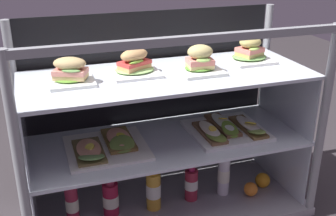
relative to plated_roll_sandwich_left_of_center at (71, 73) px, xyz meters
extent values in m
cube|color=#2F2A2D|center=(0.40, -0.01, -0.74)|extent=(6.00, 6.00, 0.02)
cube|color=#9B99A1|center=(0.40, -0.01, -0.71)|extent=(1.28, 0.53, 0.04)
cylinder|color=gray|center=(-0.22, -0.26, -0.27)|extent=(0.04, 0.04, 0.91)
cylinder|color=gray|center=(1.02, -0.26, -0.27)|extent=(0.04, 0.04, 0.91)
cylinder|color=gray|center=(-0.22, 0.24, -0.27)|extent=(0.04, 0.04, 0.91)
cylinder|color=gray|center=(1.02, 0.24, -0.27)|extent=(0.04, 0.04, 0.91)
cube|color=gray|center=(0.40, -0.26, 0.16)|extent=(1.24, 0.03, 0.03)
cube|color=black|center=(0.40, 0.25, -0.25)|extent=(1.20, 0.01, 0.87)
cube|color=silver|center=(-0.20, -0.01, -0.53)|extent=(0.01, 0.46, 0.32)
cube|color=silver|center=(1.00, -0.01, -0.53)|extent=(0.01, 0.46, 0.32)
cube|color=silver|center=(0.40, -0.01, -0.36)|extent=(1.22, 0.48, 0.01)
cube|color=silver|center=(-0.20, -0.01, -0.20)|extent=(0.01, 0.46, 0.30)
cube|color=silver|center=(1.00, -0.01, -0.20)|extent=(0.01, 0.46, 0.30)
cube|color=silver|center=(0.40, -0.01, -0.05)|extent=(1.22, 0.48, 0.01)
cube|color=white|center=(0.00, 0.00, -0.04)|extent=(0.18, 0.18, 0.01)
ellipsoid|color=#5E9630|center=(0.00, 0.00, -0.02)|extent=(0.13, 0.11, 0.01)
cube|color=#D8B576|center=(0.00, 0.00, -0.01)|extent=(0.14, 0.12, 0.02)
cube|color=tan|center=(0.00, 0.00, 0.00)|extent=(0.15, 0.13, 0.02)
ellipsoid|color=#6B9B52|center=(0.00, -0.03, 0.02)|extent=(0.08, 0.05, 0.01)
ellipsoid|color=tan|center=(0.00, 0.00, 0.04)|extent=(0.15, 0.13, 0.05)
cube|color=white|center=(0.27, 0.03, -0.04)|extent=(0.20, 0.20, 0.01)
ellipsoid|color=#8FC36B|center=(0.27, 0.03, -0.02)|extent=(0.16, 0.14, 0.01)
cube|color=#DFA86A|center=(0.27, 0.03, -0.01)|extent=(0.15, 0.12, 0.02)
cube|color=#D33E3B|center=(0.27, 0.03, 0.01)|extent=(0.15, 0.13, 0.01)
ellipsoid|color=#7FAC3A|center=(0.27, 0.00, 0.02)|extent=(0.08, 0.06, 0.02)
ellipsoid|color=tan|center=(0.27, 0.03, 0.04)|extent=(0.15, 0.13, 0.05)
cube|color=white|center=(0.53, -0.03, -0.04)|extent=(0.18, 0.18, 0.01)
ellipsoid|color=#548F32|center=(0.53, -0.03, -0.02)|extent=(0.13, 0.11, 0.01)
cube|color=#DFCB7F|center=(0.53, -0.03, -0.01)|extent=(0.11, 0.09, 0.02)
cube|color=#E68677|center=(0.53, -0.03, 0.01)|extent=(0.11, 0.10, 0.02)
ellipsoid|color=#8DB959|center=(0.53, -0.07, 0.02)|extent=(0.06, 0.04, 0.02)
ellipsoid|color=tan|center=(0.53, -0.03, 0.05)|extent=(0.11, 0.10, 0.06)
cube|color=white|center=(0.82, 0.05, -0.04)|extent=(0.19, 0.19, 0.01)
ellipsoid|color=#6CA353|center=(0.82, 0.05, -0.02)|extent=(0.16, 0.14, 0.02)
cube|color=#CDB966|center=(0.82, 0.05, -0.01)|extent=(0.13, 0.12, 0.02)
cube|color=#E37E71|center=(0.82, 0.05, 0.01)|extent=(0.13, 0.12, 0.02)
ellipsoid|color=#A3CA5D|center=(0.82, 0.01, 0.03)|extent=(0.07, 0.05, 0.01)
ellipsoid|color=tan|center=(0.82, 0.05, 0.05)|extent=(0.13, 0.12, 0.05)
cube|color=white|center=(0.12, -0.01, -0.35)|extent=(0.34, 0.32, 0.01)
cube|color=brown|center=(0.04, -0.04, -0.33)|extent=(0.12, 0.23, 0.01)
ellipsoid|color=#6E9E53|center=(0.04, -0.11, -0.32)|extent=(0.13, 0.14, 0.05)
ellipsoid|color=tan|center=(0.04, -0.04, -0.32)|extent=(0.10, 0.18, 0.02)
cylinder|color=#F3E348|center=(0.04, -0.05, -0.31)|extent=(0.05, 0.05, 0.02)
cube|color=brown|center=(0.18, 0.02, -0.33)|extent=(0.12, 0.23, 0.01)
ellipsoid|color=olive|center=(0.18, -0.05, -0.32)|extent=(0.12, 0.13, 0.04)
ellipsoid|color=#E49B7D|center=(0.18, 0.02, -0.32)|extent=(0.10, 0.19, 0.01)
cylinder|color=yellow|center=(0.19, 0.01, -0.31)|extent=(0.05, 0.05, 0.01)
cube|color=white|center=(0.68, -0.02, -0.34)|extent=(0.34, 0.32, 0.02)
cube|color=brown|center=(0.58, -0.05, -0.33)|extent=(0.08, 0.24, 0.01)
ellipsoid|color=olive|center=(0.58, -0.12, -0.32)|extent=(0.09, 0.13, 0.02)
ellipsoid|color=white|center=(0.58, -0.05, -0.31)|extent=(0.07, 0.19, 0.02)
cylinder|color=yellow|center=(0.59, -0.07, -0.30)|extent=(0.05, 0.05, 0.02)
cube|color=brown|center=(0.67, 0.01, -0.33)|extent=(0.08, 0.26, 0.01)
ellipsoid|color=olive|center=(0.67, -0.07, -0.31)|extent=(0.08, 0.13, 0.04)
ellipsoid|color=silver|center=(0.67, 0.01, -0.31)|extent=(0.07, 0.20, 0.02)
cylinder|color=yellow|center=(0.68, 0.01, -0.30)|extent=(0.05, 0.05, 0.02)
cube|color=brown|center=(0.78, -0.05, -0.33)|extent=(0.08, 0.25, 0.01)
ellipsoid|color=#8FB150|center=(0.78, -0.13, -0.32)|extent=(0.08, 0.13, 0.05)
ellipsoid|color=silver|center=(0.78, -0.05, -0.31)|extent=(0.07, 0.20, 0.02)
cylinder|color=yellow|center=(0.78, -0.07, -0.30)|extent=(0.07, 0.07, 0.03)
cylinder|color=#A12740|center=(-0.05, 0.00, -0.59)|extent=(0.06, 0.06, 0.20)
cylinder|color=#EEEDCD|center=(-0.05, 0.00, -0.60)|extent=(0.06, 0.06, 0.06)
cylinder|color=maroon|center=(-0.05, 0.00, -0.47)|extent=(0.03, 0.03, 0.04)
cylinder|color=gold|center=(-0.05, 0.00, -0.44)|extent=(0.03, 0.03, 0.01)
cylinder|color=#A11A38|center=(0.12, -0.01, -0.61)|extent=(0.07, 0.07, 0.16)
cylinder|color=silver|center=(0.12, -0.01, -0.61)|extent=(0.07, 0.07, 0.06)
cylinder|color=#9A2C49|center=(0.12, -0.01, -0.50)|extent=(0.04, 0.04, 0.05)
cylinder|color=#286DB9|center=(0.12, -0.01, -0.47)|extent=(0.05, 0.05, 0.02)
cylinder|color=gold|center=(0.32, -0.03, -0.59)|extent=(0.07, 0.07, 0.18)
cylinder|color=white|center=(0.32, -0.03, -0.59)|extent=(0.07, 0.07, 0.07)
cylinder|color=gold|center=(0.32, -0.03, -0.48)|extent=(0.04, 0.04, 0.04)
cylinder|color=silver|center=(0.32, -0.03, -0.46)|extent=(0.04, 0.04, 0.02)
cylinder|color=#9D2538|center=(0.51, -0.02, -0.61)|extent=(0.06, 0.06, 0.16)
cylinder|color=white|center=(0.51, -0.02, -0.60)|extent=(0.06, 0.06, 0.05)
cylinder|color=#9D1C4B|center=(0.51, -0.02, -0.51)|extent=(0.03, 0.03, 0.03)
cylinder|color=black|center=(0.51, -0.02, -0.49)|extent=(0.03, 0.03, 0.01)
cylinder|color=white|center=(0.68, -0.02, -0.59)|extent=(0.06, 0.06, 0.20)
cylinder|color=white|center=(0.68, -0.02, -0.58)|extent=(0.06, 0.06, 0.06)
cylinder|color=silver|center=(0.68, -0.02, -0.47)|extent=(0.03, 0.03, 0.03)
cylinder|color=silver|center=(0.68, -0.02, -0.45)|extent=(0.03, 0.03, 0.02)
sphere|color=orange|center=(0.80, -0.09, -0.65)|extent=(0.07, 0.07, 0.07)
sphere|color=orange|center=(0.90, -0.04, -0.65)|extent=(0.07, 0.07, 0.07)
camera|label=1|loc=(-0.14, -1.60, 0.50)|focal=44.67mm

